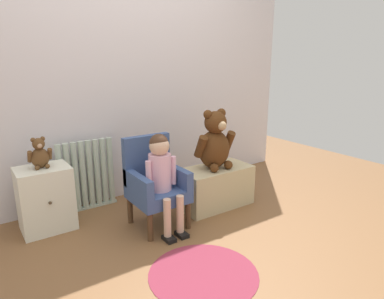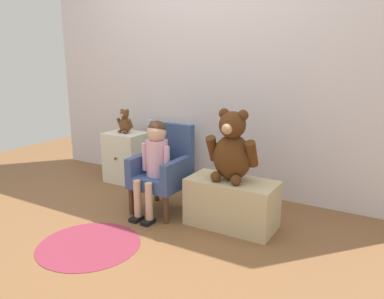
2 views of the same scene
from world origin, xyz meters
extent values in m
plane|color=brown|center=(0.00, 0.00, 0.00)|extent=(6.00, 6.00, 0.00)
cube|color=silver|center=(0.00, 1.30, 1.20)|extent=(3.80, 0.05, 2.40)
cylinder|color=#B3C4B1|center=(-0.63, 1.17, 0.32)|extent=(0.05, 0.05, 0.59)
cylinder|color=#B3C4B1|center=(-0.57, 1.17, 0.32)|extent=(0.05, 0.05, 0.59)
cylinder|color=#B3C4B1|center=(-0.51, 1.17, 0.32)|extent=(0.05, 0.05, 0.59)
cylinder|color=#B3C4B1|center=(-0.45, 1.17, 0.32)|extent=(0.05, 0.05, 0.59)
cylinder|color=#B3C4B1|center=(-0.39, 1.17, 0.32)|extent=(0.05, 0.05, 0.59)
cylinder|color=#B3C4B1|center=(-0.32, 1.17, 0.32)|extent=(0.05, 0.05, 0.59)
cylinder|color=#B3C4B1|center=(-0.26, 1.17, 0.32)|extent=(0.05, 0.05, 0.59)
cylinder|color=#B3C4B1|center=(-0.20, 1.17, 0.32)|extent=(0.05, 0.05, 0.59)
cube|color=#B3C4B1|center=(-0.42, 1.17, 0.01)|extent=(0.50, 0.05, 0.02)
cube|color=silver|center=(-0.80, 0.98, 0.25)|extent=(0.38, 0.30, 0.50)
sphere|color=#4C3823|center=(-0.80, 0.82, 0.27)|extent=(0.02, 0.02, 0.02)
cube|color=#395080|center=(-0.07, 0.54, 0.27)|extent=(0.39, 0.40, 0.10)
cube|color=#395080|center=(-0.07, 0.71, 0.51)|extent=(0.39, 0.06, 0.38)
cube|color=#395080|center=(-0.24, 0.54, 0.39)|extent=(0.06, 0.40, 0.14)
cube|color=#395080|center=(0.10, 0.54, 0.39)|extent=(0.06, 0.40, 0.14)
cylinder|color=#4C331E|center=(-0.24, 0.37, 0.11)|extent=(0.04, 0.04, 0.22)
cylinder|color=#4C331E|center=(0.10, 0.37, 0.11)|extent=(0.04, 0.04, 0.22)
cylinder|color=#4C331E|center=(-0.24, 0.71, 0.11)|extent=(0.04, 0.04, 0.22)
cylinder|color=#4C331E|center=(0.10, 0.71, 0.11)|extent=(0.04, 0.04, 0.22)
cylinder|color=#E0ABC0|center=(-0.07, 0.50, 0.46)|extent=(0.17, 0.17, 0.28)
sphere|color=#D8AD8E|center=(-0.07, 0.50, 0.66)|extent=(0.15, 0.15, 0.15)
sphere|color=#472D1E|center=(-0.07, 0.50, 0.68)|extent=(0.14, 0.14, 0.14)
cylinder|color=#D8AD8E|center=(-0.12, 0.31, 0.17)|extent=(0.06, 0.06, 0.29)
cube|color=black|center=(-0.12, 0.29, 0.01)|extent=(0.07, 0.11, 0.03)
cylinder|color=#D8AD8E|center=(-0.01, 0.31, 0.17)|extent=(0.06, 0.06, 0.29)
cube|color=black|center=(-0.01, 0.29, 0.01)|extent=(0.07, 0.11, 0.03)
cylinder|color=#E0ABC0|center=(-0.17, 0.48, 0.46)|extent=(0.04, 0.04, 0.22)
cylinder|color=#E0ABC0|center=(0.04, 0.48, 0.46)|extent=(0.04, 0.04, 0.22)
cube|color=tan|center=(0.53, 0.58, 0.18)|extent=(0.65, 0.33, 0.35)
ellipsoid|color=#4E2C12|center=(0.52, 0.59, 0.52)|extent=(0.28, 0.24, 0.33)
sphere|color=#4E2C12|center=(0.52, 0.58, 0.76)|extent=(0.19, 0.19, 0.19)
sphere|color=tan|center=(0.52, 0.50, 0.75)|extent=(0.08, 0.08, 0.08)
sphere|color=#4E2C12|center=(0.45, 0.59, 0.83)|extent=(0.08, 0.08, 0.08)
sphere|color=#4E2C12|center=(0.60, 0.59, 0.83)|extent=(0.08, 0.08, 0.08)
cylinder|color=#4E2C12|center=(0.37, 0.58, 0.57)|extent=(0.07, 0.15, 0.20)
cylinder|color=#4E2C12|center=(0.67, 0.58, 0.57)|extent=(0.07, 0.15, 0.20)
sphere|color=#4E2C12|center=(0.45, 0.49, 0.39)|extent=(0.08, 0.08, 0.08)
sphere|color=#4E2C12|center=(0.60, 0.49, 0.39)|extent=(0.08, 0.08, 0.08)
ellipsoid|color=brown|center=(-0.80, 0.99, 0.57)|extent=(0.13, 0.11, 0.15)
sphere|color=brown|center=(-0.80, 0.98, 0.68)|extent=(0.09, 0.09, 0.09)
sphere|color=tan|center=(-0.80, 0.94, 0.67)|extent=(0.03, 0.03, 0.03)
sphere|color=brown|center=(-0.84, 0.99, 0.71)|extent=(0.03, 0.03, 0.03)
sphere|color=brown|center=(-0.77, 0.99, 0.71)|extent=(0.03, 0.03, 0.03)
cylinder|color=brown|center=(-0.87, 0.98, 0.59)|extent=(0.03, 0.07, 0.09)
cylinder|color=brown|center=(-0.74, 0.98, 0.59)|extent=(0.03, 0.07, 0.09)
sphere|color=brown|center=(-0.84, 0.94, 0.51)|extent=(0.03, 0.03, 0.03)
sphere|color=brown|center=(-0.77, 0.94, 0.51)|extent=(0.03, 0.03, 0.03)
cylinder|color=maroon|center=(-0.16, -0.18, 0.00)|extent=(0.68, 0.68, 0.01)
camera|label=1|loc=(-1.25, -1.64, 1.30)|focal=32.00mm
camera|label=2|loc=(1.59, -1.78, 1.23)|focal=35.00mm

